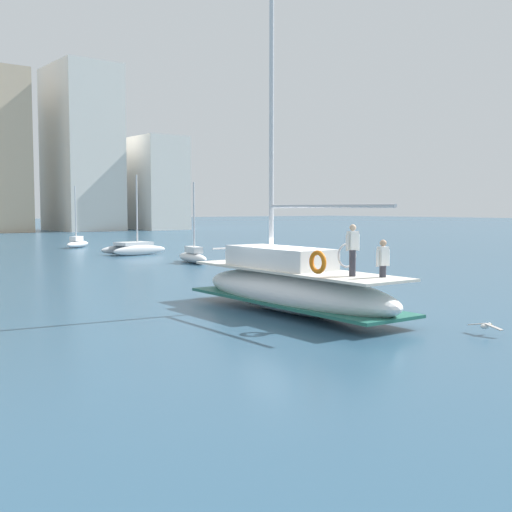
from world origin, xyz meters
TOP-DOWN VIEW (x-y plane):
  - ground_plane at (0.00, 0.00)m, footprint 400.00×400.00m
  - main_sailboat at (-0.20, -0.59)m, footprint 2.85×9.70m
  - moored_sloop_far at (7.73, 18.04)m, footprint 1.73×4.22m
  - moored_catamaran at (8.23, 37.91)m, footprint 3.47×3.23m
  - moored_ketch_distant at (8.17, 27.03)m, footprint 4.80×2.69m
  - seagull at (1.45, -6.94)m, footprint 0.47×1.05m

SIDE VIEW (x-z plane):
  - ground_plane at x=0.00m, z-range 0.00..0.00m
  - seagull at x=1.45m, z-range 0.17..0.34m
  - moored_catamaran at x=8.23m, z-range -2.32..3.20m
  - moored_sloop_far at x=7.73m, z-range -2.15..3.05m
  - moored_ketch_distant at x=8.17m, z-range -2.49..3.56m
  - main_sailboat at x=-0.20m, z-range -5.16..6.96m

